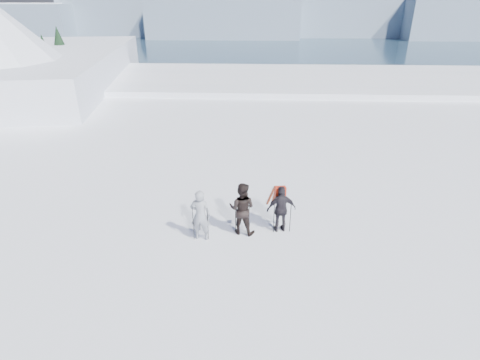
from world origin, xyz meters
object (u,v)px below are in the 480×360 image
object	(u,v)px
skier_dark	(242,209)
skis_loose	(273,195)
skier_pack	(281,209)
skier_grey	(200,215)

from	to	relation	value
skier_dark	skis_loose	distance (m)	3.28
skier_dark	skier_pack	distance (m)	1.40
skier_grey	skier_dark	size ratio (longest dim) A/B	0.97
skier_dark	skier_pack	size ratio (longest dim) A/B	1.10
skier_grey	skis_loose	distance (m)	4.34
skier_grey	skier_dark	world-z (taller)	skier_dark
skier_grey	skier_dark	distance (m)	1.46
skier_grey	skier_pack	distance (m)	2.84
skier_pack	skier_dark	bearing A→B (deg)	-3.20
skis_loose	skier_dark	bearing A→B (deg)	-112.73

